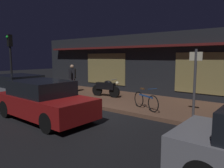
{
  "coord_description": "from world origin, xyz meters",
  "views": [
    {
      "loc": [
        6.02,
        -5.8,
        2.28
      ],
      "look_at": [
        -0.57,
        2.4,
        0.95
      ],
      "focal_mm": 34.48,
      "sensor_mm": 36.0,
      "label": 1
    }
  ],
  "objects": [
    {
      "name": "trash_bin",
      "position": [
        -6.84,
        2.37,
        0.62
      ],
      "size": [
        0.48,
        0.48,
        0.93
      ],
      "color": "#2D4C33",
      "rests_on": "sidewalk_slab"
    },
    {
      "name": "sidewalk_slab",
      "position": [
        0.0,
        3.0,
        0.07
      ],
      "size": [
        18.0,
        4.0,
        0.15
      ],
      "primitive_type": "cube",
      "color": "brown",
      "rests_on": "ground_plane"
    },
    {
      "name": "parked_car_near",
      "position": [
        -3.86,
        -0.65,
        0.7
      ],
      "size": [
        4.1,
        1.78,
        1.42
      ],
      "color": "black",
      "rests_on": "ground_plane"
    },
    {
      "name": "motorcycle",
      "position": [
        -1.38,
        2.91,
        0.65
      ],
      "size": [
        1.7,
        0.55,
        0.97
      ],
      "color": "black",
      "rests_on": "sidewalk_slab"
    },
    {
      "name": "person_photographer",
      "position": [
        -3.91,
        2.75,
        1.03
      ],
      "size": [
        0.44,
        0.57,
        1.67
      ],
      "color": "#28232D",
      "rests_on": "sidewalk_slab"
    },
    {
      "name": "sign_post",
      "position": [
        3.59,
        1.88,
        1.51
      ],
      "size": [
        0.44,
        0.09,
        2.4
      ],
      "color": "#47474C",
      "rests_on": "sidewalk_slab"
    },
    {
      "name": "traffic_light_pole",
      "position": [
        -6.92,
        0.53,
        2.48
      ],
      "size": [
        0.24,
        0.33,
        3.6
      ],
      "color": "black",
      "rests_on": "ground_plane"
    },
    {
      "name": "storefront_building",
      "position": [
        0.0,
        6.39,
        1.8
      ],
      "size": [
        18.0,
        3.3,
        3.6
      ],
      "color": "black",
      "rests_on": "ground_plane"
    },
    {
      "name": "ground_plane",
      "position": [
        0.0,
        0.0,
        0.0
      ],
      "size": [
        60.0,
        60.0,
        0.0
      ],
      "primitive_type": "plane",
      "color": "black"
    },
    {
      "name": "parked_car_far",
      "position": [
        -0.77,
        -1.35,
        0.7
      ],
      "size": [
        4.12,
        1.82,
        1.42
      ],
      "color": "black",
      "rests_on": "ground_plane"
    },
    {
      "name": "bicycle_parked",
      "position": [
        1.71,
        1.75,
        0.51
      ],
      "size": [
        1.52,
        0.74,
        0.91
      ],
      "color": "black",
      "rests_on": "sidewalk_slab"
    }
  ]
}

